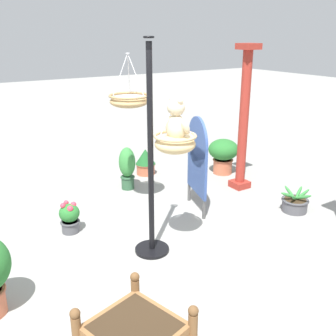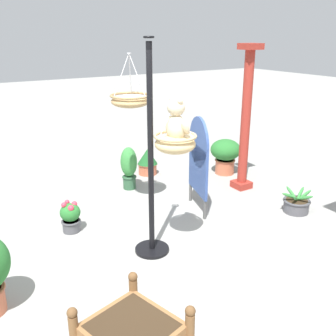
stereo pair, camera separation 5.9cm
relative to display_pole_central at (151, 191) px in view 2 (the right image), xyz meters
name	(u,v)px [view 2 (the right image)]	position (x,y,z in m)	size (l,w,h in m)	color
ground_plane	(164,253)	(0.13, 0.10, -0.84)	(40.00, 40.00, 0.00)	gray
display_pole_central	(151,191)	(0.00, 0.00, 0.00)	(0.44, 0.44, 2.64)	black
hanging_basket_with_teddy	(175,143)	(0.15, 0.25, 0.61)	(0.51, 0.51, 0.62)	tan
teddy_bear	(177,123)	(0.15, 0.27, 0.85)	(0.37, 0.33, 0.54)	beige
hanging_basket_left_high	(130,100)	(-1.23, 0.36, 0.91)	(0.59, 0.59, 0.77)	tan
greenhouse_pillar_right	(245,122)	(-1.03, 2.45, 0.37)	(0.31, 0.31, 2.52)	#9E2D23
potted_plant_fern_front	(71,217)	(-1.06, -0.72, -0.62)	(0.29, 0.29, 0.46)	#4C4C51
potted_plant_tall_leafy	(225,154)	(-1.78, 2.68, -0.43)	(0.59, 0.59, 0.70)	#BC6042
potted_plant_bushy_green	(129,167)	(-2.07, 0.70, -0.43)	(0.29, 0.29, 0.77)	#2D5638
potted_plant_conical_shrub	(147,161)	(-2.56, 1.35, -0.58)	(0.39, 0.39, 0.52)	#BC6042
potted_plant_trailing_ivy	(296,204)	(0.19, 2.50, -0.71)	(0.52, 0.51, 0.37)	#4C4C51
display_sign_board	(198,157)	(-0.71, 1.23, 0.03)	(0.76, 0.26, 1.50)	#334C8C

